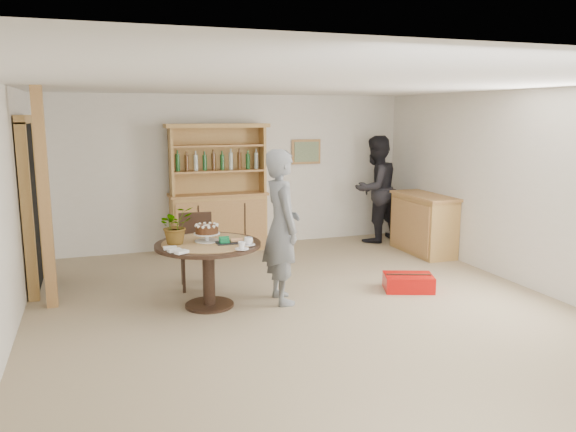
# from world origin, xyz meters

# --- Properties ---
(ground) EXTENTS (7.00, 7.00, 0.00)m
(ground) POSITION_xyz_m (0.00, 0.00, 0.00)
(ground) COLOR tan
(ground) RESTS_ON ground
(room_shell) EXTENTS (6.04, 7.04, 2.52)m
(room_shell) POSITION_xyz_m (0.00, 0.01, 1.74)
(room_shell) COLOR white
(room_shell) RESTS_ON ground
(doorway) EXTENTS (0.13, 1.10, 2.18)m
(doorway) POSITION_xyz_m (-2.93, 2.00, 1.11)
(doorway) COLOR black
(doorway) RESTS_ON ground
(pine_post) EXTENTS (0.12, 0.12, 2.50)m
(pine_post) POSITION_xyz_m (-2.70, 1.20, 1.25)
(pine_post) COLOR #B7864D
(pine_post) RESTS_ON ground
(hutch) EXTENTS (1.62, 0.54, 2.04)m
(hutch) POSITION_xyz_m (-0.30, 3.24, 0.69)
(hutch) COLOR tan
(hutch) RESTS_ON ground
(sideboard) EXTENTS (0.54, 1.26, 0.94)m
(sideboard) POSITION_xyz_m (2.74, 2.00, 0.47)
(sideboard) COLOR tan
(sideboard) RESTS_ON ground
(dining_table) EXTENTS (1.20, 1.20, 0.76)m
(dining_table) POSITION_xyz_m (-0.99, 0.61, 0.60)
(dining_table) COLOR black
(dining_table) RESTS_ON ground
(dining_chair) EXTENTS (0.46, 0.46, 0.95)m
(dining_chair) POSITION_xyz_m (-0.98, 1.44, 0.54)
(dining_chair) COLOR black
(dining_chair) RESTS_ON ground
(birthday_cake) EXTENTS (0.30, 0.30, 0.20)m
(birthday_cake) POSITION_xyz_m (-0.99, 0.66, 0.88)
(birthday_cake) COLOR white
(birthday_cake) RESTS_ON dining_table
(flower_vase) EXTENTS (0.47, 0.44, 0.42)m
(flower_vase) POSITION_xyz_m (-1.34, 0.66, 0.97)
(flower_vase) COLOR #3F7233
(flower_vase) RESTS_ON dining_table
(gift_tray) EXTENTS (0.30, 0.20, 0.08)m
(gift_tray) POSITION_xyz_m (-0.77, 0.49, 0.79)
(gift_tray) COLOR black
(gift_tray) RESTS_ON dining_table
(coffee_cup_a) EXTENTS (0.15, 0.15, 0.09)m
(coffee_cup_a) POSITION_xyz_m (-0.59, 0.33, 0.80)
(coffee_cup_a) COLOR white
(coffee_cup_a) RESTS_ON dining_table
(coffee_cup_b) EXTENTS (0.15, 0.15, 0.08)m
(coffee_cup_b) POSITION_xyz_m (-0.71, 0.16, 0.79)
(coffee_cup_b) COLOR white
(coffee_cup_b) RESTS_ON dining_table
(napkins) EXTENTS (0.24, 0.33, 0.03)m
(napkins) POSITION_xyz_m (-1.40, 0.30, 0.77)
(napkins) COLOR white
(napkins) RESTS_ON dining_table
(teen_boy) EXTENTS (0.44, 0.67, 1.80)m
(teen_boy) POSITION_xyz_m (-0.14, 0.51, 0.90)
(teen_boy) COLOR slate
(teen_boy) RESTS_ON ground
(adult_person) EXTENTS (1.07, 0.95, 1.83)m
(adult_person) POSITION_xyz_m (2.40, 3.00, 0.91)
(adult_person) COLOR black
(adult_person) RESTS_ON ground
(red_suitcase) EXTENTS (0.70, 0.58, 0.21)m
(red_suitcase) POSITION_xyz_m (1.50, 0.38, 0.10)
(red_suitcase) COLOR red
(red_suitcase) RESTS_ON ground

